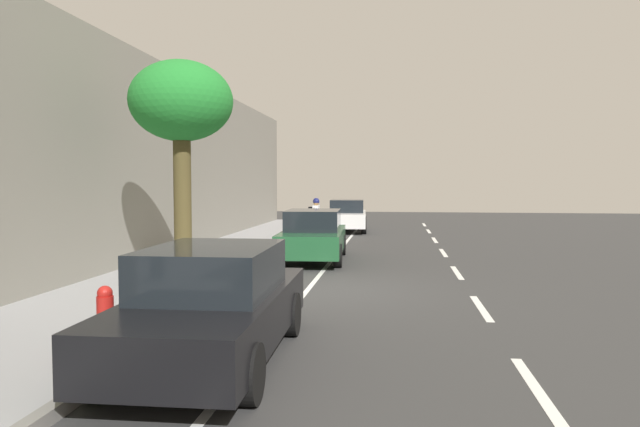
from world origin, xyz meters
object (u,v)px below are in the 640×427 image
(bicycle_at_curb, at_px, (320,233))
(street_tree_near_cyclist, at_px, (181,107))
(parked_sedan_black_mid, at_px, (213,305))
(parked_sedan_green_second, at_px, (313,236))
(cyclist_with_backpack, at_px, (315,215))
(fire_hydrant, at_px, (105,317))
(parked_sedan_white_nearest, at_px, (347,216))

(bicycle_at_curb, xyz_separation_m, street_tree_near_cyclist, (1.73, 9.80, 3.60))
(bicycle_at_curb, height_order, street_tree_near_cyclist, street_tree_near_cyclist)
(parked_sedan_black_mid, bearing_deg, bicycle_at_curb, -87.89)
(parked_sedan_green_second, xyz_separation_m, parked_sedan_black_mid, (-0.08, 9.73, 0.00))
(cyclist_with_backpack, relative_size, street_tree_near_cyclist, 0.36)
(parked_sedan_green_second, relative_size, street_tree_near_cyclist, 0.93)
(parked_sedan_black_mid, height_order, fire_hydrant, parked_sedan_black_mid)
(street_tree_near_cyclist, relative_size, fire_hydrant, 5.75)
(parked_sedan_black_mid, relative_size, street_tree_near_cyclist, 0.92)
(parked_sedan_white_nearest, height_order, parked_sedan_black_mid, same)
(parked_sedan_black_mid, distance_m, fire_hydrant, 1.45)
(parked_sedan_black_mid, xyz_separation_m, fire_hydrant, (1.43, 0.12, -0.18))
(cyclist_with_backpack, bearing_deg, fire_hydrant, 87.48)
(bicycle_at_curb, relative_size, street_tree_near_cyclist, 0.37)
(street_tree_near_cyclist, bearing_deg, cyclist_with_backpack, -98.33)
(bicycle_at_curb, distance_m, cyclist_with_backpack, 0.83)
(parked_sedan_green_second, xyz_separation_m, street_tree_near_cyclist, (2.19, 4.89, 3.24))
(parked_sedan_black_mid, height_order, street_tree_near_cyclist, street_tree_near_cyclist)
(parked_sedan_white_nearest, bearing_deg, parked_sedan_black_mid, 89.78)
(cyclist_with_backpack, bearing_deg, bicycle_at_curb, 116.54)
(fire_hydrant, bearing_deg, parked_sedan_green_second, -97.84)
(parked_sedan_green_second, xyz_separation_m, cyclist_with_backpack, (0.69, -5.36, 0.31))
(parked_sedan_green_second, height_order, bicycle_at_curb, parked_sedan_green_second)
(cyclist_with_backpack, distance_m, street_tree_near_cyclist, 10.77)
(parked_sedan_white_nearest, distance_m, street_tree_near_cyclist, 15.72)
(cyclist_with_backpack, bearing_deg, parked_sedan_black_mid, 92.90)
(parked_sedan_white_nearest, relative_size, fire_hydrant, 5.34)
(parked_sedan_black_mid, distance_m, bicycle_at_curb, 14.66)
(parked_sedan_green_second, distance_m, street_tree_near_cyclist, 6.26)
(bicycle_at_curb, relative_size, cyclist_with_backpack, 1.02)
(parked_sedan_black_mid, bearing_deg, cyclist_with_backpack, -87.10)
(street_tree_near_cyclist, bearing_deg, bicycle_at_curb, -99.99)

